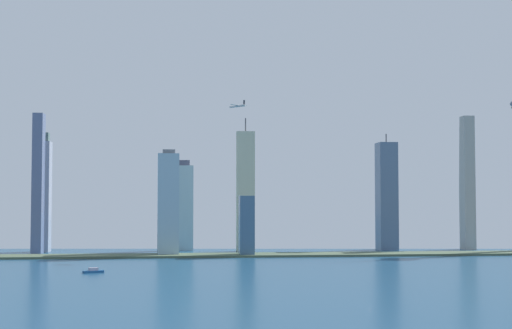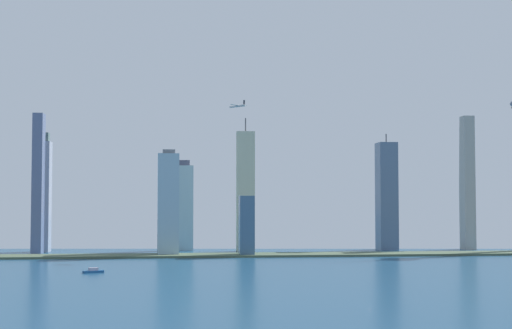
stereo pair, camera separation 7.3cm
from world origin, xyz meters
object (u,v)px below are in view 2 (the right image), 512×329
skyscraper_6 (184,207)px  skyscraper_9 (169,204)px  skyscraper_5 (38,183)px  skyscraper_10 (247,226)px  airplane (238,106)px  skyscraper_1 (387,196)px  skyscraper_0 (467,183)px  skyscraper_2 (246,191)px  skyscraper_3 (165,204)px  skyscraper_4 (45,195)px  boat_0 (93,271)px

skyscraper_6 → skyscraper_9: 98.97m
skyscraper_5 → skyscraper_10: skyscraper_5 is taller
skyscraper_9 → airplane: airplane is taller
skyscraper_1 → skyscraper_5: bearing=-176.7°
skyscraper_0 → skyscraper_1: bearing=178.5°
skyscraper_2 → skyscraper_6: bearing=161.0°
skyscraper_3 → skyscraper_5: bearing=172.5°
skyscraper_1 → skyscraper_9: 296.08m
skyscraper_2 → skyscraper_0: bearing=1.5°
skyscraper_2 → airplane: 137.02m
skyscraper_0 → skyscraper_4: size_ratio=1.18×
skyscraper_2 → skyscraper_4: (-252.90, 18.62, -4.78)m
skyscraper_0 → boat_0: size_ratio=9.37×
airplane → skyscraper_5: bearing=27.6°
skyscraper_3 → boat_0: skyscraper_3 is taller
skyscraper_4 → boat_0: skyscraper_4 is taller
skyscraper_9 → boat_0: 220.50m
boat_0 → airplane: bearing=27.4°
skyscraper_4 → skyscraper_9: size_ratio=1.21×
skyscraper_1 → skyscraper_3: bearing=-171.0°
skyscraper_2 → airplane: (-17.97, -94.96, 97.13)m
skyscraper_3 → boat_0: (-59.75, -237.61, -59.15)m
skyscraper_4 → skyscraper_5: skyscraper_5 is taller
skyscraper_1 → skyscraper_2: (-187.95, -10.57, 5.99)m
skyscraper_6 → skyscraper_0: bearing=-2.9°
skyscraper_1 → skyscraper_5: skyscraper_5 is taller
skyscraper_1 → skyscraper_6: size_ratio=1.30×
skyscraper_0 → airplane: size_ratio=8.86×
boat_0 → skyscraper_10: bearing=26.5°
skyscraper_3 → airplane: bearing=-35.8°
skyscraper_9 → skyscraper_5: bearing=160.8°
skyscraper_5 → airplane: airplane is taller
airplane → skyscraper_9: bearing=28.8°
boat_0 → skyscraper_9: bearing=48.6°
skyscraper_2 → airplane: airplane is taller
skyscraper_4 → boat_0: 313.62m
airplane → skyscraper_0: bearing=-115.7°
skyscraper_1 → skyscraper_9: skyscraper_1 is taller
skyscraper_0 → skyscraper_1: skyscraper_0 is taller
skyscraper_2 → skyscraper_6: skyscraper_2 is taller
skyscraper_1 → skyscraper_6: skyscraper_1 is taller
skyscraper_5 → boat_0: 287.50m
skyscraper_4 → skyscraper_10: (246.03, -105.65, -36.82)m
skyscraper_4 → skyscraper_9: (156.17, -88.79, -11.31)m
skyscraper_10 → airplane: (-11.09, -7.93, 138.73)m
skyscraper_5 → skyscraper_9: size_ratio=1.38×
skyscraper_5 → skyscraper_9: skyscraper_5 is taller
skyscraper_2 → skyscraper_6: (-78.07, 26.94, -20.14)m
skyscraper_9 → airplane: 140.12m
skyscraper_5 → airplane: bearing=-18.6°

